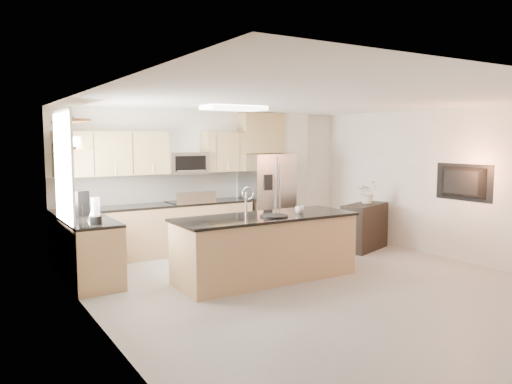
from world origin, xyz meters
TOP-DOWN VIEW (x-y plane):
  - floor at (0.00, 0.00)m, footprint 6.50×6.50m
  - ceiling at (0.00, 0.00)m, footprint 6.00×6.50m
  - wall_back at (0.00, 3.25)m, footprint 6.00×0.02m
  - wall_left at (-3.00, 0.00)m, footprint 0.02×6.50m
  - wall_right at (3.00, 0.00)m, footprint 0.02×6.50m
  - back_counter at (-1.23, 2.93)m, footprint 3.55×0.66m
  - left_counter at (-2.67, 1.85)m, footprint 0.66×1.50m
  - range at (-0.60, 2.92)m, footprint 0.76×0.64m
  - upper_cabinets at (-1.30, 3.09)m, footprint 3.50×0.33m
  - microwave at (-0.60, 3.04)m, footprint 0.76×0.40m
  - refrigerator at (1.06, 2.87)m, footprint 0.92×0.78m
  - partition_column at (1.82, 3.10)m, footprint 0.60×0.30m
  - window at (-2.98, 1.85)m, footprint 0.04×1.15m
  - shelf_lower at (-2.85, 1.95)m, footprint 0.30×1.20m
  - shelf_upper at (-2.85, 1.95)m, footprint 0.30×1.20m
  - ceiling_fixture at (-0.40, 1.60)m, footprint 1.00×0.50m
  - island at (-0.40, 0.64)m, footprint 2.75×1.00m
  - credenza at (2.26, 1.34)m, footprint 1.17×0.79m
  - cup at (0.14, 0.54)m, footprint 0.14×0.14m
  - platter at (-0.37, 0.49)m, footprint 0.45×0.45m
  - blender at (-2.68, 1.38)m, footprint 0.16×0.16m
  - kettle at (-2.63, 1.71)m, footprint 0.18×0.18m
  - coffee_maker at (-2.69, 2.29)m, footprint 0.28×0.30m
  - bowl at (-2.85, 2.30)m, footprint 0.41×0.41m
  - flower_vase at (2.35, 1.39)m, footprint 0.62×0.55m
  - television at (2.91, -0.20)m, footprint 0.14×1.08m

SIDE VIEW (x-z plane):
  - floor at x=0.00m, z-range 0.00..0.00m
  - credenza at x=2.26m, z-range 0.00..0.86m
  - left_counter at x=-2.67m, z-range 0.00..0.92m
  - back_counter at x=-1.23m, z-range -0.25..1.19m
  - range at x=-0.60m, z-range -0.10..1.04m
  - island at x=-0.40m, z-range -0.21..1.16m
  - refrigerator at x=1.06m, z-range 0.00..1.78m
  - platter at x=-0.37m, z-range 0.95..0.97m
  - cup at x=0.14m, z-range 0.95..1.06m
  - kettle at x=-2.63m, z-range 0.91..1.14m
  - blender at x=-2.68m, z-range 0.90..1.26m
  - coffee_maker at x=-2.69m, z-range 0.91..1.29m
  - flower_vase at x=2.35m, z-range 0.86..1.51m
  - wall_back at x=0.00m, z-range 0.00..2.60m
  - wall_left at x=-3.00m, z-range 0.00..2.60m
  - wall_right at x=3.00m, z-range 0.00..2.60m
  - partition_column at x=1.82m, z-range 0.00..2.60m
  - television at x=2.91m, z-range 1.04..1.66m
  - microwave at x=-0.60m, z-range 1.43..1.83m
  - window at x=-2.98m, z-range 0.83..2.47m
  - upper_cabinets at x=-1.30m, z-range 1.45..2.20m
  - shelf_lower at x=-2.85m, z-range 1.93..1.97m
  - shelf_upper at x=-2.85m, z-range 2.30..2.34m
  - bowl at x=-2.85m, z-range 2.34..2.42m
  - ceiling_fixture at x=-0.40m, z-range 2.53..2.59m
  - ceiling at x=0.00m, z-range 2.59..2.61m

